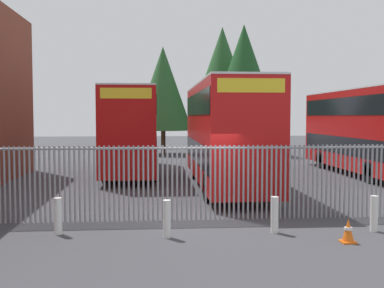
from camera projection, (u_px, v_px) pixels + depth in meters
The scene contains 13 objects.
ground_plane at pixel (185, 182), 21.66m from camera, with size 100.00×100.00×0.00m, color #3D3D42.
palisade_fence at pixel (187, 180), 13.59m from camera, with size 14.40×0.14×2.35m.
double_decker_bus_near_gate at pixel (225, 131), 19.87m from camera, with size 2.54×10.81×4.42m.
double_decker_bus_behind_fence_left at pixel (133, 128), 24.75m from camera, with size 2.54×10.81×4.42m.
double_decker_bus_behind_fence_right at pixel (363, 128), 24.34m from camera, with size 2.54×10.81×4.42m.
bollard_near_left at pixel (58, 216), 12.00m from camera, with size 0.20×0.20×0.95m, color silver.
bollard_center_front at pixel (167, 219), 11.68m from camera, with size 0.20×0.20×0.95m, color silver.
bollard_near_right at pixel (275, 215), 12.17m from camera, with size 0.20×0.20×0.95m, color silver.
bollard_far_right at pixel (374, 214), 12.31m from camera, with size 0.20×0.20×0.95m, color silver.
traffic_cone_by_gate at pixel (348, 231), 11.22m from camera, with size 0.34×0.34×0.59m.
tree_tall_back at pixel (222, 74), 40.01m from camera, with size 5.58×5.58×10.67m.
tree_short_side at pixel (163, 89), 36.97m from camera, with size 4.64×4.64×8.56m.
tree_mid_row at pixel (244, 73), 36.86m from camera, with size 5.31×5.31×10.28m.
Camera 1 is at (-1.35, -13.48, 3.04)m, focal length 43.64 mm.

